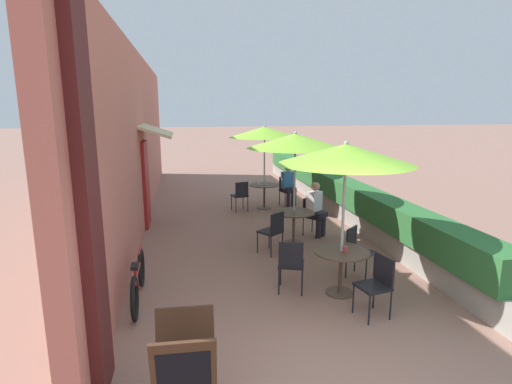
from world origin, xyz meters
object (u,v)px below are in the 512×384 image
patio_umbrella_far (265,132)px  seated_patron_far_right (288,183)px  bicycle_leaning (138,281)px  patio_umbrella_mid (295,141)px  cafe_chair_mid_right (312,213)px  cafe_chair_mid_left (273,229)px  patio_table_far (264,190)px  patio_umbrella_near (346,154)px  cafe_chair_near_right (291,262)px  cafe_chair_near_left (357,248)px  seated_patron_mid_right (316,207)px  cafe_chair_near_back (377,281)px  cafe_chair_far_left (240,194)px  coffee_cup_near (346,249)px  menu_board (185,374)px  patio_table_near (341,261)px  coffee_cup_far (259,183)px  cafe_chair_far_right (287,188)px  patio_table_mid (294,219)px

patio_umbrella_far → seated_patron_far_right: (0.76, 0.15, -1.53)m
seated_patron_far_right → bicycle_leaning: bearing=41.6°
patio_umbrella_mid → cafe_chair_mid_right: (0.58, 0.53, -1.70)m
cafe_chair_mid_left → patio_table_far: bearing=44.4°
patio_umbrella_near → cafe_chair_near_right: bearing=167.5°
cafe_chair_near_left → seated_patron_mid_right: seated_patron_mid_right is taller
cafe_chair_near_back → cafe_chair_far_left: bearing=-2.1°
cafe_chair_near_right → bicycle_leaning: (-2.35, 0.14, -0.19)m
patio_umbrella_near → cafe_chair_near_left: 1.87m
patio_umbrella_mid → bicycle_leaning: (-3.03, -2.12, -1.89)m
cafe_chair_near_right → cafe_chair_far_left: 5.17m
coffee_cup_near → menu_board: bearing=-138.3°
patio_table_near → patio_table_far: size_ratio=1.00×
bicycle_leaning → patio_table_far: bearing=59.3°
patio_table_far → coffee_cup_far: size_ratio=9.68×
patio_umbrella_near → patio_umbrella_far: 5.59m
seated_patron_mid_right → seated_patron_far_right: size_ratio=1.00×
patio_table_far → patio_table_near: bearing=-89.1°
patio_umbrella_mid → seated_patron_far_right: 3.72m
patio_table_near → cafe_chair_mid_left: 2.01m
seated_patron_mid_right → cafe_chair_near_right: bearing=27.2°
coffee_cup_near → cafe_chair_mid_left: (-0.70, 1.96, -0.24)m
cafe_chair_near_right → coffee_cup_far: (0.51, 5.45, 0.24)m
patio_umbrella_mid → coffee_cup_far: patio_umbrella_mid is taller
seated_patron_mid_right → cafe_chair_mid_right: bearing=-90.0°
coffee_cup_near → patio_umbrella_far: 5.84m
patio_umbrella_near → cafe_chair_mid_right: bearing=80.5°
cafe_chair_far_right → patio_umbrella_mid: bearing=64.4°
coffee_cup_near → cafe_chair_near_left: bearing=52.6°
cafe_chair_mid_left → patio_table_mid: bearing=5.6°
bicycle_leaning → cafe_chair_near_right: bearing=-4.2°
patio_umbrella_near → cafe_chair_near_left: (0.53, 0.57, -1.70)m
cafe_chair_near_back → cafe_chair_mid_left: same height
patio_umbrella_near → patio_umbrella_far: size_ratio=1.00×
patio_umbrella_near → cafe_chair_near_right: patio_umbrella_near is taller
coffee_cup_near → cafe_chair_mid_right: size_ratio=0.10×
cafe_chair_mid_right → menu_board: 5.97m
patio_umbrella_mid → menu_board: patio_umbrella_mid is taller
seated_patron_mid_right → patio_table_far: seated_patron_mid_right is taller
cafe_chair_far_left → patio_table_far: bearing=5.6°
bicycle_leaning → menu_board: bearing=-75.9°
patio_table_near → seated_patron_mid_right: seated_patron_mid_right is taller
patio_umbrella_near → seated_patron_mid_right: patio_umbrella_near is taller
coffee_cup_near → seated_patron_far_right: size_ratio=0.07×
patio_umbrella_far → bicycle_leaning: patio_umbrella_far is taller
seated_patron_mid_right → cafe_chair_far_left: bearing=-97.6°
coffee_cup_far → coffee_cup_near: bearing=-87.1°
cafe_chair_far_left → coffee_cup_far: bearing=13.0°
cafe_chair_near_right → bicycle_leaning: 2.36m
cafe_chair_near_right → bicycle_leaning: bearing=-165.2°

